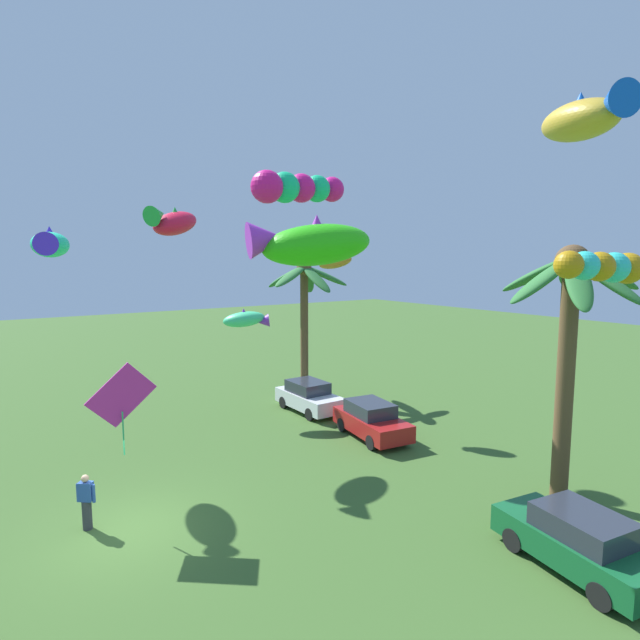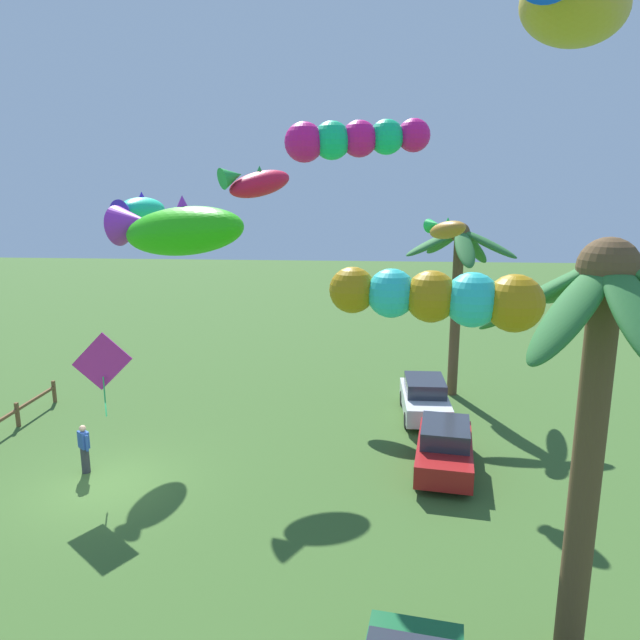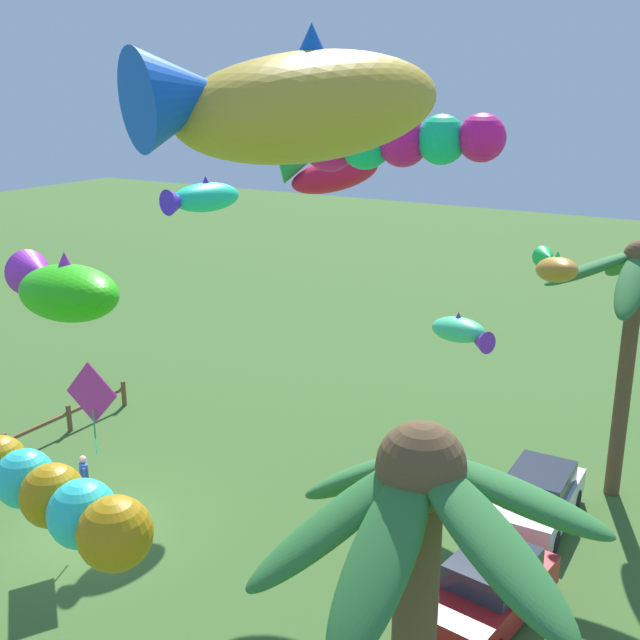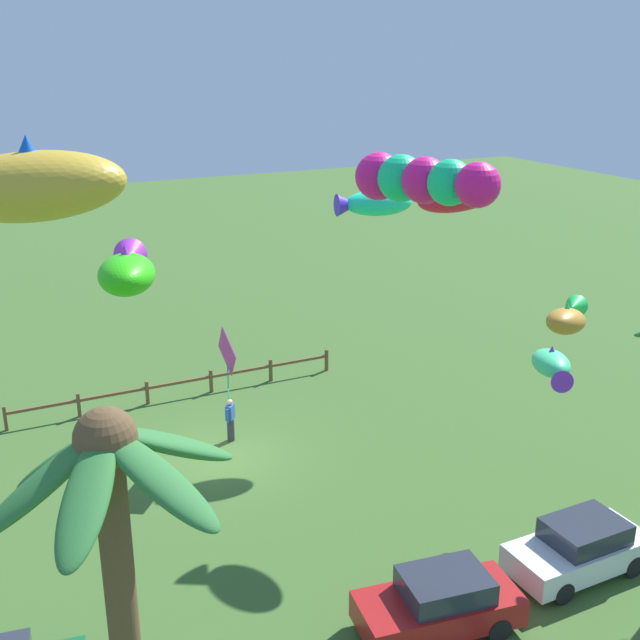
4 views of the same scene
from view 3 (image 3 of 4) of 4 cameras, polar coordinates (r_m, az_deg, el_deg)
ground_plane at (r=22.72m, az=-16.24°, el=-14.35°), size 120.00×120.00×0.00m
palm_tree_0 at (r=22.96m, az=21.81°, el=1.20°), size 4.63×4.79×7.50m
palm_tree_1 at (r=9.57m, az=7.01°, el=-18.66°), size 4.42×4.29×7.99m
parked_car_0 at (r=18.80m, az=12.15°, el=-18.48°), size 4.10×2.22×1.51m
parked_car_1 at (r=22.62m, az=15.50°, el=-12.24°), size 3.92×1.78×1.51m
spectator_0 at (r=23.43m, az=-16.67°, el=-11.11°), size 0.42×0.44×1.59m
kite_fish_0 at (r=22.47m, az=0.64°, el=10.58°), size 2.59×2.95×1.46m
kite_tube_1 at (r=8.74m, az=-18.28°, el=-12.27°), size 0.97×2.73×0.77m
kite_fish_2 at (r=14.94m, az=-18.11°, el=2.15°), size 2.15×3.38×1.39m
kite_diamond_3 at (r=21.32m, az=-16.21°, el=-5.21°), size 0.39×1.93×2.67m
kite_fish_4 at (r=22.78m, az=10.16°, el=-0.78°), size 1.79×2.38×1.00m
kite_tube_5 at (r=17.46m, az=5.32°, el=12.72°), size 1.67×4.42×1.33m
kite_fish_6 at (r=7.73m, az=-1.82°, el=15.41°), size 3.42×2.62×1.40m
kite_fish_7 at (r=18.71m, az=16.65°, el=3.67°), size 1.93×1.62×0.89m
kite_fish_8 at (r=25.04m, az=-8.52°, el=8.78°), size 2.92×1.70×1.13m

